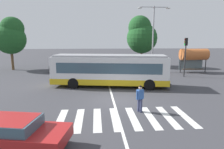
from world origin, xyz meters
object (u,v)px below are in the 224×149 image
pedestrian_crossing_street (140,97)px  parked_car_red (96,65)px  twin_arm_street_lamp (153,32)px  foreground_sedan (13,132)px  background_tree_left (11,36)px  parked_car_champagne (77,65)px  parked_car_black (131,64)px  city_transit_bus (110,70)px  parked_car_charcoal (59,65)px  background_tree_right (141,35)px  bus_stop_shelter (194,55)px  traffic_light_far_corner (185,51)px  parked_car_white (114,65)px

pedestrian_crossing_street → parked_car_red: size_ratio=0.38×
parked_car_red → twin_arm_street_lamp: bearing=-14.4°
foreground_sedan → background_tree_left: background_tree_left is taller
parked_car_champagne → parked_car_black: (8.04, 0.15, 0.00)m
city_transit_bus → parked_car_charcoal: 12.19m
pedestrian_crossing_street → background_tree_left: size_ratio=0.22×
parked_car_charcoal → parked_car_black: bearing=0.8°
background_tree_right → foreground_sedan: bearing=-114.3°
parked_car_black → bus_stop_shelter: bus_stop_shelter is taller
parked_car_champagne → traffic_light_far_corner: bearing=-24.2°
pedestrian_crossing_street → background_tree_right: (4.83, 20.62, 4.24)m
city_transit_bus → parked_car_red: city_transit_bus is taller
parked_car_white → bus_stop_shelter: bearing=-17.5°
foreground_sedan → parked_car_black: bearing=67.3°
parked_car_white → twin_arm_street_lamp: bearing=-23.7°
foreground_sedan → twin_arm_street_lamp: (11.32, 18.72, 4.71)m
parked_car_white → pedestrian_crossing_street: bearing=-89.8°
parked_car_red → twin_arm_street_lamp: size_ratio=0.51×
city_transit_bus → parked_car_red: size_ratio=2.49×
traffic_light_far_corner → parked_car_white: bearing=142.3°
parked_car_charcoal → background_tree_right: 14.06m
traffic_light_far_corner → twin_arm_street_lamp: twin_arm_street_lamp is taller
city_transit_bus → parked_car_black: 11.13m
traffic_light_far_corner → pedestrian_crossing_street: bearing=-126.0°
city_transit_bus → background_tree_right: (6.23, 13.72, 3.62)m
parked_car_champagne → parked_car_white: same height
foreground_sedan → background_tree_right: background_tree_right is taller
background_tree_left → parked_car_red: bearing=-6.5°
parked_car_white → parked_car_black: size_ratio=1.02×
parked_car_white → parked_car_champagne: bearing=-178.1°
twin_arm_street_lamp → parked_car_champagne: bearing=168.8°
parked_car_champagne → twin_arm_street_lamp: (10.60, -2.10, 4.71)m
background_tree_left → background_tree_right: background_tree_right is taller
twin_arm_street_lamp → background_tree_left: (-20.15, 3.40, -0.49)m
parked_car_white → parked_car_black: (2.66, -0.04, 0.00)m
parked_car_red → twin_arm_street_lamp: (7.81, -2.00, 4.71)m
foreground_sedan → parked_car_white: size_ratio=1.02×
pedestrian_crossing_street → parked_car_red: bearing=98.9°
parked_car_charcoal → twin_arm_street_lamp: twin_arm_street_lamp is taller
background_tree_right → traffic_light_far_corner: bearing=-71.6°
city_transit_bus → parked_car_red: (-1.25, 10.10, -0.82)m
parked_car_charcoal → parked_car_black: same height
city_transit_bus → parked_car_black: bearing=68.9°
parked_car_champagne → foreground_sedan: bearing=-92.0°
pedestrian_crossing_street → parked_car_champagne: size_ratio=0.38×
parked_car_charcoal → background_tree_left: size_ratio=0.59×
traffic_light_far_corner → parked_car_red: bearing=150.8°
city_transit_bus → parked_car_champagne: city_transit_bus is taller
pedestrian_crossing_street → traffic_light_far_corner: (8.02, 11.04, 2.17)m
parked_car_white → parked_car_black: same height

